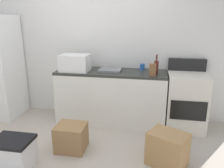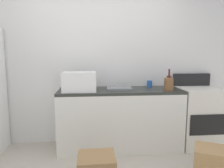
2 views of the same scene
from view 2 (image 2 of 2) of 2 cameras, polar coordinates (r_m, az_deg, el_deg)
name	(u,v)px [view 2 (image 2 of 2)]	position (r m, az deg, el deg)	size (l,w,h in m)	color
wall_back	(99,61)	(3.40, -3.64, 6.11)	(5.00, 0.10, 2.60)	silver
kitchen_counter	(120,119)	(3.22, 2.12, -9.37)	(1.80, 0.60, 0.90)	silver
stove_oven	(197,115)	(3.59, 22.01, -7.89)	(0.60, 0.61, 1.10)	silver
microwave	(80,82)	(2.99, -8.77, 0.66)	(0.46, 0.34, 0.27)	white
sink_basin	(119,88)	(3.14, 1.79, -1.10)	(0.36, 0.32, 0.03)	slate
wine_bottle	(169,82)	(3.23, 15.10, 0.57)	(0.07, 0.07, 0.30)	#591E19
coffee_mug	(150,84)	(3.38, 10.11, 0.04)	(0.08, 0.08, 0.10)	#2659A5
knife_block	(169,85)	(3.08, 15.05, -0.13)	(0.10, 0.10, 0.18)	brown
cardboard_box_medium	(216,168)	(2.65, 26.36, -19.73)	(0.45, 0.33, 0.43)	#A37A4C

